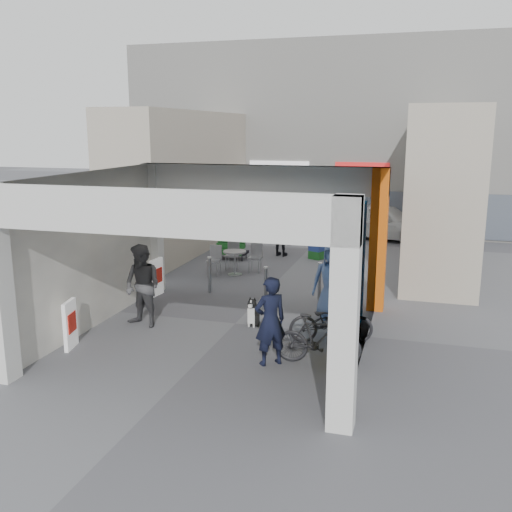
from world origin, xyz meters
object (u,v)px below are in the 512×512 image
(man_elderly, at_px, (332,281))
(man_back_turned, at_px, (143,286))
(cafe_set, at_px, (234,262))
(produce_stand, at_px, (231,250))
(border_collie, at_px, (253,314))
(bicycle_rear, at_px, (318,339))
(white_van, at_px, (383,221))
(man_with_dog, at_px, (270,321))
(man_crates, at_px, (282,233))
(bicycle_front, at_px, (331,322))

(man_elderly, bearing_deg, man_back_turned, -162.42)
(man_back_turned, bearing_deg, cafe_set, 100.82)
(man_back_turned, relative_size, man_elderly, 1.03)
(produce_stand, height_order, border_collie, produce_stand)
(bicycle_rear, xyz_separation_m, white_van, (0.22, 13.24, 0.24))
(bicycle_rear, bearing_deg, man_with_dog, 102.55)
(man_crates, bearing_deg, white_van, -115.94)
(man_with_dog, bearing_deg, man_back_turned, -59.79)
(man_elderly, bearing_deg, border_collie, -153.87)
(bicycle_front, bearing_deg, bicycle_rear, 161.71)
(man_elderly, bearing_deg, bicycle_front, -86.85)
(man_elderly, height_order, man_crates, man_elderly)
(man_with_dog, xyz_separation_m, bicycle_rear, (0.87, 0.27, -0.37))
(border_collie, bearing_deg, man_elderly, 17.63)
(bicycle_front, bearing_deg, man_elderly, -6.16)
(cafe_set, relative_size, man_elderly, 0.81)
(border_collie, xyz_separation_m, man_crates, (-1.13, 7.26, 0.57))
(bicycle_front, bearing_deg, man_crates, 5.69)
(man_elderly, relative_size, white_van, 0.43)
(man_with_dog, relative_size, man_back_turned, 0.92)
(man_back_turned, bearing_deg, white_van, 85.18)
(white_van, bearing_deg, border_collie, -174.07)
(bicycle_rear, bearing_deg, bicycle_front, -7.45)
(man_elderly, height_order, bicycle_front, man_elderly)
(cafe_set, xyz_separation_m, produce_stand, (-0.70, 1.76, -0.02))
(produce_stand, bearing_deg, man_with_dog, -69.71)
(man_crates, height_order, bicycle_front, man_crates)
(border_collie, distance_m, white_van, 11.69)
(cafe_set, distance_m, man_elderly, 5.09)
(man_with_dog, height_order, man_elderly, man_elderly)
(man_elderly, bearing_deg, white_van, 81.70)
(man_elderly, relative_size, bicycle_front, 1.05)
(cafe_set, bearing_deg, produce_stand, 111.76)
(border_collie, height_order, bicycle_rear, bicycle_rear)
(man_with_dog, bearing_deg, man_crates, -116.13)
(cafe_set, bearing_deg, bicycle_rear, -58.91)
(bicycle_rear, height_order, white_van, white_van)
(border_collie, xyz_separation_m, white_van, (2.03, 11.51, 0.46))
(man_with_dog, distance_m, bicycle_front, 1.76)
(cafe_set, distance_m, border_collie, 4.98)
(bicycle_front, bearing_deg, border_collie, 58.16)
(produce_stand, relative_size, man_back_turned, 0.60)
(produce_stand, relative_size, man_crates, 0.67)
(man_elderly, xyz_separation_m, man_crates, (-2.75, 6.24, -0.08))
(border_collie, bearing_deg, cafe_set, 98.96)
(produce_stand, distance_m, border_collie, 6.87)
(border_collie, height_order, man_crates, man_crates)
(man_back_turned, bearing_deg, man_elderly, 38.59)
(cafe_set, relative_size, bicycle_front, 0.85)
(cafe_set, xyz_separation_m, bicycle_rear, (3.80, -6.30, 0.17))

